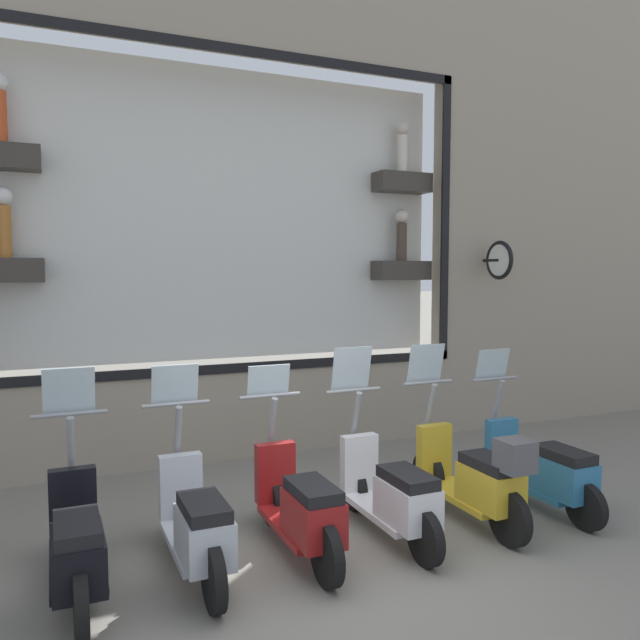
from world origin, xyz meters
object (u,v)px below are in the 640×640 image
scooter_white_2 (391,494)px  scooter_silver_4 (196,525)px  scooter_yellow_1 (475,477)px  scooter_black_5 (77,545)px  scooter_teal_0 (543,470)px  scooter_red_3 (300,508)px

scooter_white_2 → scooter_silver_4: size_ratio=1.00×
scooter_yellow_1 → scooter_black_5: bearing=89.1°
scooter_teal_0 → scooter_black_5: scooter_black_5 is taller
scooter_black_5 → scooter_yellow_1: bearing=-90.9°
scooter_yellow_1 → scooter_silver_4: size_ratio=1.00×
scooter_teal_0 → scooter_black_5: 4.46m
scooter_teal_0 → scooter_yellow_1: scooter_yellow_1 is taller
scooter_yellow_1 → scooter_white_2: 0.89m
scooter_red_3 → scooter_black_5: scooter_black_5 is taller
scooter_teal_0 → scooter_black_5: bearing=90.0°
scooter_black_5 → scooter_red_3: bearing=-90.0°
scooter_silver_4 → scooter_black_5: scooter_black_5 is taller
scooter_white_2 → scooter_red_3: scooter_white_2 is taller
scooter_teal_0 → scooter_silver_4: scooter_silver_4 is taller
scooter_teal_0 → scooter_white_2: (0.00, 1.78, 0.01)m
scooter_teal_0 → scooter_yellow_1: 0.90m
scooter_teal_0 → scooter_red_3: scooter_teal_0 is taller
scooter_teal_0 → scooter_yellow_1: (-0.05, 0.89, 0.06)m
scooter_black_5 → scooter_silver_4: bearing=-89.9°
scooter_teal_0 → scooter_yellow_1: bearing=93.5°
scooter_white_2 → scooter_black_5: scooter_white_2 is taller
scooter_teal_0 → scooter_white_2: bearing=89.9°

